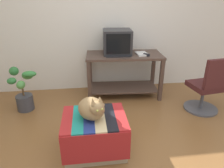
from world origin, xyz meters
TOP-DOWN VIEW (x-y plane):
  - ground_plane at (0.00, 0.00)m, footprint 14.00×14.00m
  - back_wall at (0.00, 2.05)m, footprint 8.00×0.10m
  - desk at (0.28, 1.60)m, footprint 1.33×0.70m
  - tv_monitor at (0.17, 1.65)m, footprint 0.50×0.48m
  - keyboard at (0.15, 1.47)m, footprint 0.40×0.16m
  - book at (0.58, 1.53)m, footprint 0.19×0.27m
  - ottoman_with_blanket at (-0.31, 0.18)m, footprint 0.71×0.59m
  - cat at (-0.32, 0.16)m, footprint 0.39×0.45m
  - potted_plant at (-1.37, 1.27)m, footprint 0.42×0.38m
  - office_chair at (1.44, 0.86)m, footprint 0.52×0.52m
  - stapler at (0.63, 1.43)m, footprint 0.09×0.11m
  - pen at (0.65, 1.59)m, footprint 0.11×0.10m

SIDE VIEW (x-z plane):
  - ground_plane at x=0.00m, z-range 0.00..0.00m
  - ottoman_with_blanket at x=-0.31m, z-range 0.00..0.45m
  - potted_plant at x=-1.37m, z-range -0.05..0.65m
  - office_chair at x=1.44m, z-range -0.06..0.83m
  - desk at x=0.28m, z-range 0.14..0.91m
  - cat at x=-0.32m, z-range 0.43..0.73m
  - pen at x=0.65m, z-range 0.77..0.78m
  - keyboard at x=0.15m, z-range 0.77..0.80m
  - book at x=0.58m, z-range 0.77..0.80m
  - stapler at x=0.63m, z-range 0.77..0.81m
  - tv_monitor at x=0.17m, z-range 0.77..1.17m
  - back_wall at x=0.00m, z-range 0.00..2.60m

